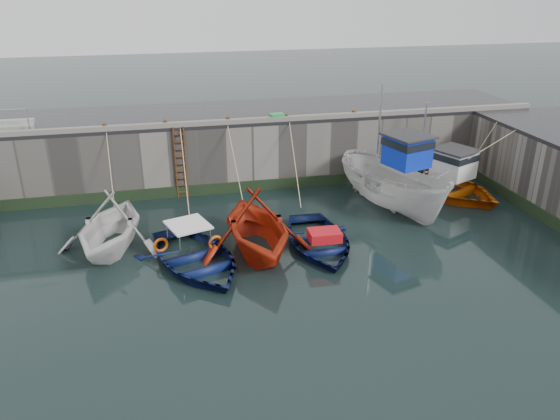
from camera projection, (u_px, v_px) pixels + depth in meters
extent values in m
plane|color=black|center=(273.00, 315.00, 15.93)|extent=(120.00, 120.00, 0.00)
cube|color=slate|center=(219.00, 146.00, 26.54)|extent=(30.00, 5.00, 3.00)
cube|color=black|center=(218.00, 114.00, 25.91)|extent=(30.00, 5.00, 0.16)
cube|color=slate|center=(224.00, 122.00, 23.74)|extent=(30.00, 0.30, 0.20)
cube|color=black|center=(227.00, 188.00, 24.76)|extent=(30.00, 0.08, 0.50)
cylinder|color=#3F1E0F|center=(175.00, 163.00, 23.74)|extent=(0.07, 0.07, 3.20)
cylinder|color=#3F1E0F|center=(186.00, 163.00, 23.83)|extent=(0.07, 0.07, 3.20)
cube|color=#3F1E0F|center=(183.00, 192.00, 24.30)|extent=(0.44, 0.06, 0.05)
cube|color=#3F1E0F|center=(182.00, 185.00, 24.17)|extent=(0.44, 0.06, 0.05)
cube|color=#3F1E0F|center=(182.00, 178.00, 24.04)|extent=(0.44, 0.06, 0.05)
cube|color=#3F1E0F|center=(181.00, 171.00, 23.91)|extent=(0.44, 0.06, 0.05)
cube|color=#3F1E0F|center=(181.00, 164.00, 23.78)|extent=(0.44, 0.06, 0.05)
cube|color=#3F1E0F|center=(180.00, 157.00, 23.65)|extent=(0.44, 0.06, 0.05)
cube|color=#3F1E0F|center=(180.00, 149.00, 23.52)|extent=(0.44, 0.06, 0.05)
cube|color=#3F1E0F|center=(179.00, 142.00, 23.39)|extent=(0.44, 0.06, 0.05)
cube|color=#3F1E0F|center=(178.00, 134.00, 23.26)|extent=(0.44, 0.06, 0.05)
imported|color=silver|center=(113.00, 248.00, 19.84)|extent=(5.05, 5.50, 2.44)
imported|color=#0A1543|center=(196.00, 265.00, 18.70)|extent=(4.96, 5.87, 1.03)
imported|color=#AE260E|center=(257.00, 252.00, 19.58)|extent=(4.66, 5.30, 2.65)
imported|color=#0A1341|center=(318.00, 246.00, 19.98)|extent=(3.42, 4.68, 0.95)
imported|color=silver|center=(393.00, 189.00, 22.96)|extent=(4.09, 6.68, 2.42)
cube|color=#0D2AC8|center=(407.00, 151.00, 21.76)|extent=(1.78, 1.84, 1.20)
cube|color=black|center=(408.00, 143.00, 21.62)|extent=(1.85, 1.92, 0.28)
cube|color=#262628|center=(409.00, 136.00, 21.51)|extent=(2.03, 2.09, 0.08)
cylinder|color=#A5A8AD|center=(380.00, 120.00, 22.84)|extent=(0.08, 0.08, 3.00)
imported|color=#D85C0B|center=(439.00, 186.00, 24.91)|extent=(6.40, 7.27, 1.25)
cube|color=white|center=(454.00, 164.00, 23.99)|extent=(1.89, 1.94, 1.20)
cube|color=black|center=(455.00, 156.00, 23.85)|extent=(1.97, 2.02, 0.28)
cube|color=#262628|center=(456.00, 150.00, 23.73)|extent=(2.16, 2.21, 0.08)
cylinder|color=#A5A8AD|center=(423.00, 135.00, 24.95)|extent=(0.08, 0.08, 3.00)
cube|color=green|center=(277.00, 117.00, 24.33)|extent=(0.69, 0.54, 0.31)
cylinder|color=#A5A8AD|center=(28.00, 120.00, 22.37)|extent=(0.05, 0.05, 1.00)
cylinder|color=#A5A8AD|center=(6.00, 110.00, 22.03)|extent=(1.50, 0.05, 0.05)
cube|color=gray|center=(13.00, 128.00, 22.83)|extent=(1.60, 0.35, 0.18)
cube|color=gray|center=(14.00, 122.00, 23.07)|extent=(1.60, 0.35, 0.18)
cylinder|color=#3F1E0F|center=(105.00, 127.00, 22.80)|extent=(0.18, 0.18, 0.28)
cylinder|color=#3F1E0F|center=(165.00, 124.00, 23.31)|extent=(0.18, 0.18, 0.28)
cylinder|color=#3F1E0F|center=(228.00, 120.00, 23.85)|extent=(0.18, 0.18, 0.28)
cylinder|color=#3F1E0F|center=(286.00, 117.00, 24.38)|extent=(0.18, 0.18, 0.28)
cylinder|color=#3F1E0F|center=(354.00, 113.00, 25.02)|extent=(0.18, 0.18, 0.28)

